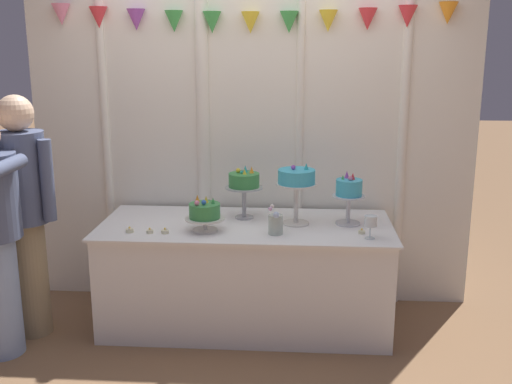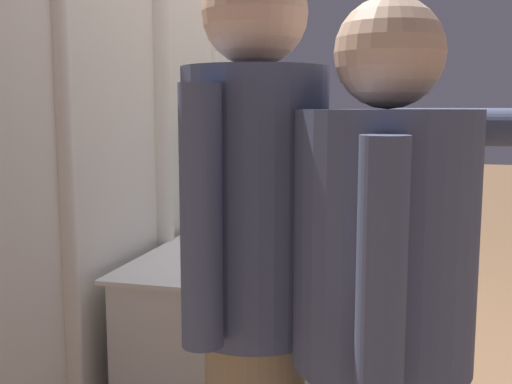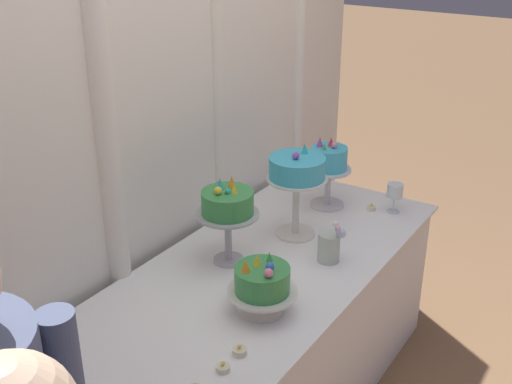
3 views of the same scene
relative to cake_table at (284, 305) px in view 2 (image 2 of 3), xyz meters
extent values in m
plane|color=#846042|center=(0.00, -0.10, -0.36)|extent=(24.00, 24.00, 0.00)
cube|color=white|center=(0.00, 0.48, 0.87)|extent=(3.24, 0.04, 2.46)
cylinder|color=white|center=(-1.08, 0.46, 0.87)|extent=(0.06, 0.06, 2.46)
cylinder|color=white|center=(-0.35, 0.46, 0.87)|extent=(0.10, 0.10, 2.46)
cylinder|color=white|center=(0.35, 0.46, 0.87)|extent=(0.06, 0.06, 2.46)
cylinder|color=white|center=(1.09, 0.46, 0.87)|extent=(0.07, 0.07, 2.46)
cube|color=white|center=(0.00, 0.00, -0.01)|extent=(1.92, 0.80, 0.71)
cube|color=white|center=(0.00, 0.00, 0.35)|extent=(1.97, 0.85, 0.01)
cylinder|color=silver|center=(-0.25, -0.17, 0.37)|extent=(0.16, 0.16, 0.01)
cylinder|color=silver|center=(-0.25, -0.17, 0.41)|extent=(0.02, 0.02, 0.07)
cylinder|color=silver|center=(-0.25, -0.17, 0.45)|extent=(0.26, 0.26, 0.01)
cylinder|color=#388E47|center=(-0.25, -0.17, 0.50)|extent=(0.20, 0.20, 0.09)
cone|color=green|center=(-0.20, -0.17, 0.57)|extent=(0.03, 0.03, 0.04)
cone|color=yellow|center=(-0.25, -0.15, 0.57)|extent=(0.03, 0.03, 0.05)
cone|color=orange|center=(-0.30, -0.14, 0.57)|extent=(0.03, 0.03, 0.05)
sphere|color=pink|center=(-0.29, -0.23, 0.56)|extent=(0.03, 0.03, 0.03)
sphere|color=blue|center=(-0.25, -0.20, 0.56)|extent=(0.03, 0.03, 0.03)
cylinder|color=#B2B2B7|center=(-0.02, 0.14, 0.37)|extent=(0.13, 0.13, 0.01)
cylinder|color=#B2B2B7|center=(-0.02, 0.14, 0.48)|extent=(0.03, 0.03, 0.20)
cylinder|color=#B2B2B7|center=(-0.02, 0.14, 0.58)|extent=(0.26, 0.26, 0.01)
cylinder|color=#388E47|center=(-0.02, 0.14, 0.63)|extent=(0.21, 0.21, 0.10)
cone|color=orange|center=(0.03, 0.16, 0.71)|extent=(0.03, 0.03, 0.05)
cone|color=#2DB2B7|center=(-0.02, 0.18, 0.71)|extent=(0.03, 0.03, 0.05)
sphere|color=yellow|center=(-0.07, 0.16, 0.70)|extent=(0.03, 0.03, 0.03)
sphere|color=#2DB2B7|center=(-0.04, 0.13, 0.69)|extent=(0.02, 0.02, 0.02)
cone|color=yellow|center=(-0.02, 0.11, 0.70)|extent=(0.03, 0.03, 0.04)
cylinder|color=silver|center=(0.34, 0.03, 0.37)|extent=(0.18, 0.18, 0.01)
cylinder|color=silver|center=(0.34, 0.03, 0.50)|extent=(0.03, 0.03, 0.26)
cylinder|color=silver|center=(0.34, 0.03, 0.64)|extent=(0.27, 0.27, 0.01)
cylinder|color=#3DB2D1|center=(0.34, 0.03, 0.69)|extent=(0.25, 0.25, 0.09)
cone|color=#2DB2B7|center=(0.40, 0.03, 0.76)|extent=(0.03, 0.03, 0.05)
sphere|color=purple|center=(0.31, 0.02, 0.75)|extent=(0.03, 0.03, 0.03)
cylinder|color=silver|center=(0.69, 0.05, 0.37)|extent=(0.17, 0.17, 0.01)
cylinder|color=silver|center=(0.69, 0.05, 0.46)|extent=(0.03, 0.03, 0.18)
cylinder|color=silver|center=(0.69, 0.05, 0.56)|extent=(0.22, 0.22, 0.01)
cylinder|color=#3DB2D1|center=(0.69, 0.05, 0.62)|extent=(0.18, 0.18, 0.11)
cone|color=#DB333D|center=(0.71, 0.05, 0.69)|extent=(0.03, 0.03, 0.05)
cone|color=purple|center=(0.67, 0.09, 0.69)|extent=(0.03, 0.03, 0.05)
cone|color=green|center=(0.64, 0.06, 0.69)|extent=(0.02, 0.02, 0.03)
sphere|color=pink|center=(0.69, 0.02, 0.69)|extent=(0.03, 0.03, 0.03)
cylinder|color=silver|center=(0.80, -0.26, 0.36)|extent=(0.06, 0.06, 0.00)
cylinder|color=silver|center=(0.80, -0.26, 0.40)|extent=(0.01, 0.01, 0.08)
cylinder|color=silver|center=(0.80, -0.26, 0.48)|extent=(0.08, 0.08, 0.07)
cylinder|color=#B2C1B2|center=(0.21, -0.21, 0.43)|extent=(0.09, 0.09, 0.13)
sphere|color=#CC9EC6|center=(0.18, -0.26, 0.54)|extent=(0.03, 0.03, 0.03)
sphere|color=white|center=(0.19, -0.24, 0.56)|extent=(0.02, 0.02, 0.02)
sphere|color=silver|center=(0.21, -0.26, 0.50)|extent=(0.04, 0.04, 0.04)
cylinder|color=beige|center=(-0.73, -0.24, 0.37)|extent=(0.05, 0.05, 0.02)
sphere|color=#F9CC4C|center=(-0.73, -0.24, 0.39)|extent=(0.01, 0.01, 0.01)
cylinder|color=beige|center=(-0.60, -0.25, 0.37)|extent=(0.05, 0.05, 0.02)
sphere|color=#F9CC4C|center=(-0.60, -0.25, 0.39)|extent=(0.01, 0.01, 0.01)
cylinder|color=beige|center=(-0.50, -0.24, 0.37)|extent=(0.05, 0.05, 0.02)
sphere|color=#F9CC4C|center=(-0.50, -0.24, 0.39)|extent=(0.01, 0.01, 0.01)
cylinder|color=beige|center=(0.76, -0.16, 0.37)|extent=(0.04, 0.04, 0.02)
sphere|color=#F9CC4C|center=(0.76, -0.16, 0.39)|extent=(0.01, 0.01, 0.01)
cylinder|color=#4C5675|center=(-1.42, -0.24, 0.72)|extent=(0.40, 0.40, 0.59)
sphere|color=beige|center=(-1.42, -0.24, 1.13)|extent=(0.23, 0.23, 0.23)
cube|color=#334284|center=(-1.42, -0.38, 0.74)|extent=(0.04, 0.02, 0.38)
cylinder|color=#4C5675|center=(-1.62, -0.18, 0.71)|extent=(0.08, 0.08, 0.52)
cylinder|color=#4C5675|center=(-1.23, -0.29, 0.71)|extent=(0.08, 0.08, 0.52)
cylinder|color=#4C5675|center=(-1.50, -0.53, 0.66)|extent=(0.38, 0.38, 0.52)
sphere|color=beige|center=(-1.50, -0.53, 1.03)|extent=(0.21, 0.21, 0.21)
cube|color=maroon|center=(-1.50, -0.69, 0.69)|extent=(0.04, 0.01, 0.33)
cylinder|color=#4C5675|center=(-1.73, -0.54, 0.65)|extent=(0.08, 0.08, 0.46)
cylinder|color=#4C5675|center=(-1.28, -0.75, 0.88)|extent=(0.08, 0.46, 0.08)
camera|label=1|loc=(0.35, -3.91, 1.55)|focal=42.55mm
camera|label=2|loc=(-2.74, -0.59, 0.93)|focal=43.38mm
camera|label=3|loc=(-1.90, -1.23, 1.73)|focal=44.64mm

